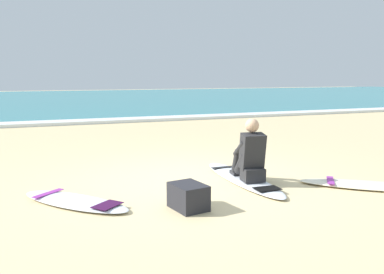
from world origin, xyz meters
name	(u,v)px	position (x,y,z in m)	size (l,w,h in m)	color
ground_plane	(190,181)	(0.00, 0.00, 0.00)	(80.00, 80.00, 0.00)	beige
sea	(72,99)	(0.00, 22.22, 0.05)	(80.00, 28.00, 0.10)	teal
breaking_foam	(105,121)	(0.00, 8.52, 0.06)	(80.00, 0.90, 0.11)	white
surfboard_main	(242,178)	(0.79, -0.25, 0.04)	(0.54, 2.38, 0.08)	silver
surfer_seated	(250,156)	(0.80, -0.47, 0.44)	(0.42, 0.73, 0.95)	#232326
surfboard_spare_near	(75,201)	(-1.81, -0.51, 0.04)	(1.51, 1.66, 0.08)	silver
surfboard_spare_far	(371,185)	(2.39, -1.31, 0.04)	(1.95, 1.65, 0.08)	#EFE5C6
beach_bag	(188,197)	(-0.49, -1.22, 0.16)	(0.36, 0.48, 0.32)	#232328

